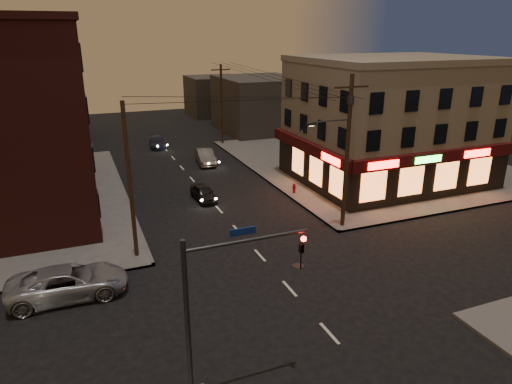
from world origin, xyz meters
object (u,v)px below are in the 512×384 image
sedan_mid (205,157)px  sedan_far (157,142)px  suv_cross (68,282)px  fire_hydrant (294,188)px  sedan_near (204,193)px

sedan_mid → sedan_far: bearing=116.3°
suv_cross → fire_hydrant: suv_cross is taller
suv_cross → sedan_far: 31.37m
sedan_far → fire_hydrant: 21.64m
sedan_near → sedan_mid: (3.05, 10.19, 0.14)m
sedan_mid → sedan_far: size_ratio=1.07×
suv_cross → sedan_far: (9.85, 29.78, -0.19)m
sedan_mid → sedan_far: (-3.23, 8.67, -0.13)m
suv_cross → sedan_far: suv_cross is taller
sedan_mid → fire_hydrant: size_ratio=5.49×
suv_cross → sedan_mid: suv_cross is taller
suv_cross → fire_hydrant: bearing=-60.5°
sedan_far → fire_hydrant: sedan_far is taller
sedan_far → fire_hydrant: (7.39, -20.33, -0.01)m
sedan_mid → sedan_far: sedan_mid is taller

